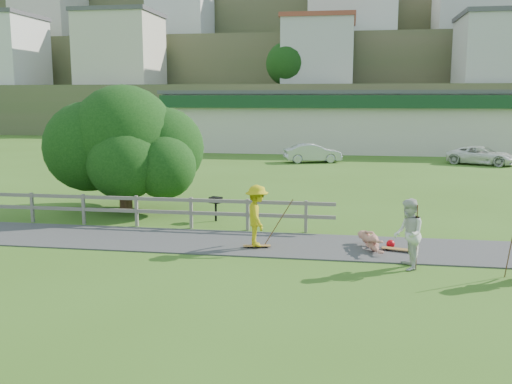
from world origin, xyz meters
TOP-DOWN VIEW (x-y plane):
  - ground at (0.00, 0.00)m, footprint 260.00×260.00m
  - path at (0.00, 1.50)m, footprint 34.00×3.00m
  - fence at (-4.62, 3.30)m, footprint 15.05×0.10m
  - strip_mall at (4.00, 34.94)m, footprint 32.50×10.75m
  - hillside at (0.00, 91.31)m, footprint 220.00×67.00m
  - skater_rider at (0.71, 0.97)m, footprint 1.01×1.35m
  - skater_fallen at (4.10, 1.33)m, footprint 1.70×0.84m
  - spectator_a at (4.99, -0.39)m, footprint 0.77×0.96m
  - car_silver at (0.84, 24.58)m, footprint 4.21×2.44m
  - car_white at (12.27, 25.08)m, footprint 4.93×3.62m
  - tree at (-5.53, 6.09)m, footprint 6.83×6.83m
  - bbq at (-1.42, 4.58)m, footprint 0.50×0.44m
  - longboard_rider at (0.71, 0.97)m, footprint 0.85×0.36m
  - longboard_fallen at (4.90, 1.23)m, footprint 1.00×0.48m
  - helmet at (4.70, 1.68)m, footprint 0.26×0.26m
  - pole_rider at (1.31, 1.37)m, footprint 0.03×0.03m
  - pole_spec_left at (5.20, -0.46)m, footprint 0.03×0.03m
  - pole_spec_right at (7.48, -0.73)m, footprint 0.03×0.03m

SIDE VIEW (x-z plane):
  - ground at x=0.00m, z-range 0.00..0.00m
  - path at x=0.00m, z-range 0.00..0.04m
  - longboard_rider at x=0.71m, z-range 0.00..0.09m
  - longboard_fallen at x=4.90m, z-range 0.00..0.11m
  - helmet at x=4.70m, z-range 0.00..0.26m
  - skater_fallen at x=4.10m, z-range 0.00..0.60m
  - bbq at x=-1.42m, z-range 0.00..0.90m
  - car_white at x=12.27m, z-range 0.00..1.25m
  - car_silver at x=0.84m, z-range 0.00..1.31m
  - fence at x=-4.62m, z-range 0.17..1.27m
  - pole_rider at x=1.31m, z-range 0.00..1.72m
  - pole_spec_left at x=5.20m, z-range 0.00..1.75m
  - pole_spec_right at x=7.48m, z-range 0.00..1.84m
  - skater_rider at x=0.71m, z-range 0.00..1.85m
  - spectator_a at x=4.99m, z-range 0.00..1.90m
  - tree at x=-5.53m, z-range 0.00..4.29m
  - strip_mall at x=4.00m, z-range 0.03..5.13m
  - hillside at x=0.00m, z-range -9.34..38.16m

